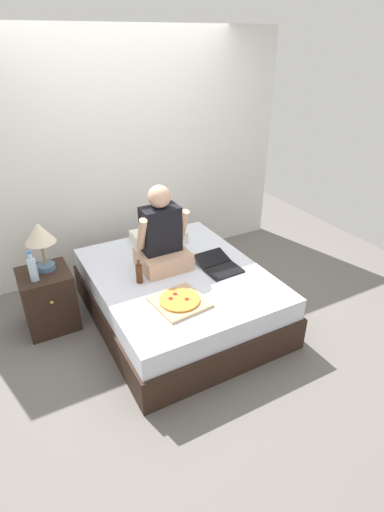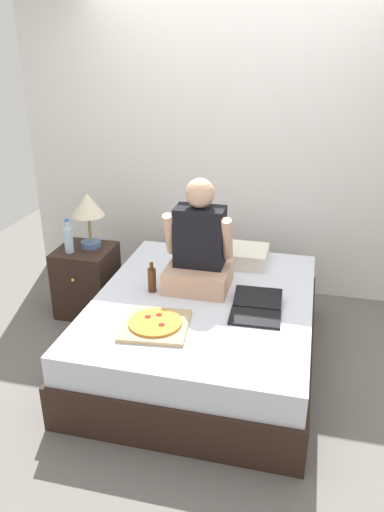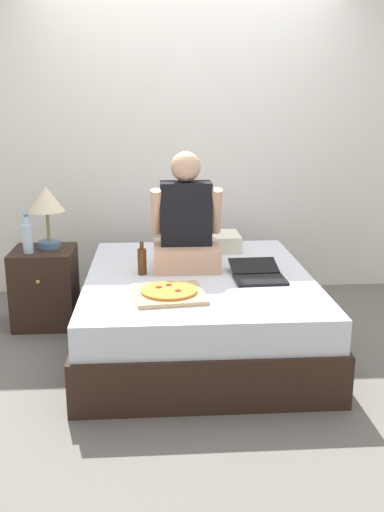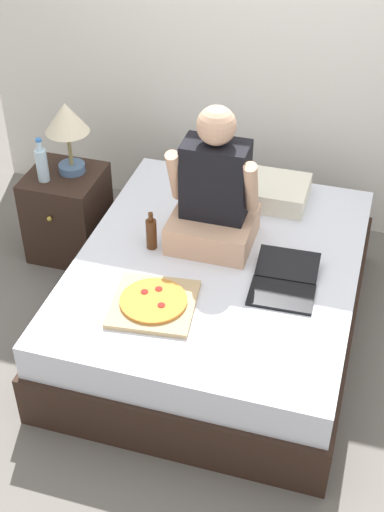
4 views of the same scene
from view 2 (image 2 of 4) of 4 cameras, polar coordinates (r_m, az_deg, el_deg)
ground_plane at (r=3.67m, az=1.25°, el=-11.67°), size 5.82×5.82×0.00m
wall_back at (r=4.35m, az=5.16°, el=11.97°), size 3.82×0.12×2.50m
bed at (r=3.54m, az=1.28°, el=-8.41°), size 1.50×1.84×0.50m
nightstand_left at (r=4.23m, az=-11.91°, el=-2.71°), size 0.44×0.47×0.56m
lamp_on_left_nightstand at (r=4.03m, az=-11.81°, el=5.32°), size 0.26×0.26×0.45m
water_bottle at (r=4.03m, az=-13.93°, el=1.89°), size 0.07×0.07×0.28m
pillow at (r=3.93m, az=4.81°, el=0.16°), size 0.52×0.34×0.12m
person_seated at (r=3.45m, az=0.83°, el=0.86°), size 0.47×0.40×0.78m
laptop at (r=3.24m, az=7.32°, el=-6.21°), size 0.33×0.43×0.07m
pizza_box at (r=3.08m, az=-4.22°, el=-7.81°), size 0.44×0.44×0.05m
beer_bottle_on_bed at (r=3.46m, az=-4.60°, el=-2.69°), size 0.06×0.06×0.22m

